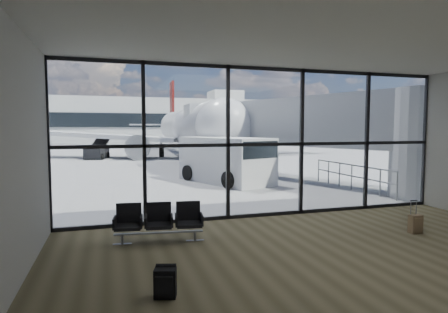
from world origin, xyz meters
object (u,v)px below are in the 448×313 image
seating_row (159,220)px  suitcase (416,224)px  airliner (188,128)px  backpack (165,283)px  service_van (227,159)px  belt_loader (97,152)px

seating_row → suitcase: bearing=-3.8°
suitcase → airliner: bearing=92.1°
seating_row → airliner: airliner is taller
seating_row → airliner: bearing=84.7°
suitcase → airliner: size_ratio=0.02×
backpack → service_van: (4.74, 11.75, 0.89)m
suitcase → backpack: bearing=-163.5°
airliner → belt_loader: (-8.27, -0.95, -2.07)m
suitcase → airliner: (-0.20, 27.93, 2.43)m
suitcase → service_van: 10.21m
suitcase → belt_loader: 28.28m
backpack → suitcase: suitcase is taller
seating_row → suitcase: 6.48m
backpack → service_van: size_ratio=0.09×
airliner → backpack: bearing=-98.7°
suitcase → service_van: service_van is taller
seating_row → belt_loader: size_ratio=0.49×
backpack → suitcase: 6.86m
service_van → seating_row: bearing=-138.0°
airliner → service_van: (-1.70, -17.93, -1.54)m
backpack → service_van: bearing=84.1°
backpack → airliner: bearing=93.9°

